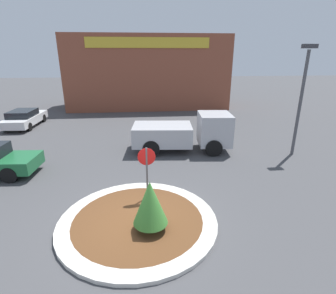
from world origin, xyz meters
name	(u,v)px	position (x,y,z in m)	size (l,w,h in m)	color
ground_plane	(138,222)	(0.00, 0.00, 0.00)	(120.00, 120.00, 0.00)	#474749
traffic_island	(138,221)	(0.00, 0.00, 0.06)	(5.14, 5.14, 0.13)	beige
stop_sign	(147,165)	(0.35, 1.33, 1.45)	(0.64, 0.07, 2.11)	#4C4C51
island_shrub	(150,203)	(0.40, -0.56, 1.06)	(1.05, 1.05, 1.62)	brown
utility_truck	(185,132)	(2.63, 6.69, 1.05)	(5.58, 2.58, 2.12)	#B2B2B7
storefront_building	(148,72)	(0.95, 20.64, 3.51)	(15.71, 6.07, 7.01)	brown
parked_sedan_white	(24,118)	(-8.68, 13.09, 0.65)	(1.96, 4.45, 1.28)	silver
light_pole	(302,92)	(8.41, 5.47, 3.38)	(0.70, 0.30, 5.68)	#4C4C51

